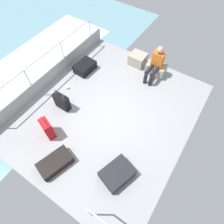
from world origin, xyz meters
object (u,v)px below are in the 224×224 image
at_px(suitcase_3, 85,67).
at_px(cargo_crate_1, 156,69).
at_px(suitcase_0, 117,174).
at_px(paper_cup, 67,88).
at_px(passenger_seated, 156,63).
at_px(suitcase_2, 55,163).
at_px(suitcase_1, 62,102).
at_px(suitcase_4, 47,129).
at_px(cargo_crate_0, 138,59).

bearing_deg(suitcase_3, cargo_crate_1, 29.60).
xyz_separation_m(suitcase_0, suitcase_3, (-2.75, 2.34, 0.00)).
distance_m(cargo_crate_1, paper_cup, 2.87).
bearing_deg(suitcase_3, passenger_seated, 25.57).
bearing_deg(cargo_crate_1, suitcase_3, -150.40).
bearing_deg(suitcase_2, suitcase_1, 125.51).
relative_size(suitcase_3, suitcase_4, 1.02).
xyz_separation_m(cargo_crate_0, cargo_crate_1, (0.72, -0.08, -0.01)).
height_order(suitcase_0, suitcase_2, suitcase_0).
distance_m(suitcase_1, paper_cup, 0.72).
xyz_separation_m(passenger_seated, suitcase_1, (-1.59, -2.50, -0.30)).
bearing_deg(passenger_seated, suitcase_3, -154.43).
relative_size(cargo_crate_1, suitcase_0, 0.76).
bearing_deg(suitcase_4, passenger_seated, 68.87).
relative_size(passenger_seated, paper_cup, 10.67).
bearing_deg(cargo_crate_1, suitcase_0, -77.86).
xyz_separation_m(suitcase_2, paper_cup, (-1.35, 1.96, -0.06)).
distance_m(cargo_crate_1, suitcase_1, 3.12).
relative_size(suitcase_2, paper_cup, 8.80).
height_order(suitcase_1, suitcase_3, suitcase_1).
relative_size(passenger_seated, suitcase_1, 1.60).
height_order(suitcase_0, suitcase_1, suitcase_1).
relative_size(suitcase_0, paper_cup, 8.40).
relative_size(passenger_seated, suitcase_3, 1.51).
bearing_deg(suitcase_0, suitcase_3, 139.67).
height_order(passenger_seated, suitcase_1, passenger_seated).
relative_size(cargo_crate_0, cargo_crate_1, 0.86).
xyz_separation_m(suitcase_1, suitcase_4, (0.29, -0.85, 0.04)).
distance_m(cargo_crate_1, suitcase_4, 3.77).
bearing_deg(suitcase_3, suitcase_1, -74.94).
bearing_deg(suitcase_1, passenger_seated, 57.63).
bearing_deg(suitcase_0, suitcase_4, -178.24).
bearing_deg(paper_cup, cargo_crate_0, 60.48).
relative_size(suitcase_0, suitcase_2, 0.95).
bearing_deg(suitcase_3, suitcase_0, -40.33).
height_order(passenger_seated, suitcase_3, passenger_seated).
relative_size(cargo_crate_1, suitcase_1, 0.95).
bearing_deg(cargo_crate_0, suitcase_3, -136.48).
height_order(suitcase_0, suitcase_4, suitcase_4).
height_order(cargo_crate_0, cargo_crate_1, cargo_crate_0).
bearing_deg(suitcase_2, suitcase_4, 142.95).
height_order(passenger_seated, paper_cup, passenger_seated).
bearing_deg(passenger_seated, cargo_crate_0, 159.71).
bearing_deg(suitcase_2, cargo_crate_0, 91.50).
relative_size(passenger_seated, suitcase_0, 1.27).
relative_size(cargo_crate_1, suitcase_2, 0.72).
height_order(suitcase_1, suitcase_4, suitcase_4).
height_order(suitcase_2, paper_cup, suitcase_2).
height_order(suitcase_2, suitcase_4, suitcase_4).
relative_size(cargo_crate_0, suitcase_4, 0.79).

